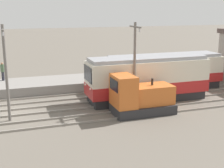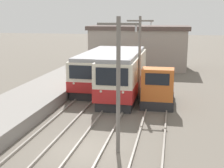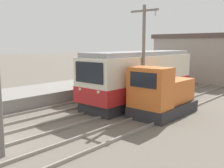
{
  "view_description": "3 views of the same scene",
  "coord_description": "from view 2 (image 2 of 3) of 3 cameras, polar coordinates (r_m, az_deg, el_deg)",
  "views": [
    {
      "loc": [
        23.52,
        0.15,
        7.69
      ],
      "look_at": [
        -0.04,
        8.13,
        1.59
      ],
      "focal_mm": 50.0,
      "sensor_mm": 36.0,
      "label": 1
    },
    {
      "loc": [
        4.18,
        -14.25,
        6.68
      ],
      "look_at": [
        -0.42,
        9.27,
        1.41
      ],
      "focal_mm": 50.0,
      "sensor_mm": 36.0,
      "label": 2
    },
    {
      "loc": [
        11.12,
        -4.41,
        4.25
      ],
      "look_at": [
        0.57,
        7.65,
        1.82
      ],
      "focal_mm": 42.0,
      "sensor_mm": 36.0,
      "label": 3
    }
  ],
  "objects": [
    {
      "name": "catenary_mast_near",
      "position": [
        14.76,
        1.19,
        0.53
      ],
      "size": [
        2.0,
        0.2,
        6.66
      ],
      "color": "slate",
      "rests_on": "ground"
    },
    {
      "name": "track_center",
      "position": [
        16.2,
        -4.23,
        -11.72
      ],
      "size": [
        1.54,
        60.0,
        0.14
      ],
      "color": "gray",
      "rests_on": "ground"
    },
    {
      "name": "shunting_locomotive",
      "position": [
        24.1,
        8.44,
        -0.87
      ],
      "size": [
        2.4,
        4.59,
        3.0
      ],
      "color": "#28282B",
      "rests_on": "ground"
    },
    {
      "name": "track_right",
      "position": [
        15.74,
        6.63,
        -12.53
      ],
      "size": [
        1.54,
        60.0,
        0.14
      ],
      "color": "gray",
      "rests_on": "ground"
    },
    {
      "name": "track_left",
      "position": [
        17.11,
        -13.48,
        -10.7
      ],
      "size": [
        1.54,
        60.0,
        0.14
      ],
      "color": "gray",
      "rests_on": "ground"
    },
    {
      "name": "station_building",
      "position": [
        40.67,
        4.95,
        6.78
      ],
      "size": [
        12.6,
        6.3,
        5.43
      ],
      "color": "gray",
      "rests_on": "ground"
    },
    {
      "name": "commuter_train_center",
      "position": [
        26.24,
        2.14,
        1.52
      ],
      "size": [
        2.84,
        10.44,
        3.75
      ],
      "color": "#28282B",
      "rests_on": "ground"
    },
    {
      "name": "commuter_train_left",
      "position": [
        29.81,
        -2.25,
        2.54
      ],
      "size": [
        2.84,
        11.44,
        3.39
      ],
      "color": "#28282B",
      "rests_on": "ground"
    },
    {
      "name": "ground_plane",
      "position": [
        16.28,
        -4.92,
        -11.88
      ],
      "size": [
        200.0,
        200.0,
        0.0
      ],
      "primitive_type": "plane",
      "color": "#665E54"
    },
    {
      "name": "catenary_mast_mid",
      "position": [
        23.95,
        5.07,
        5.06
      ],
      "size": [
        2.0,
        0.2,
        6.66
      ],
      "color": "slate",
      "rests_on": "ground"
    }
  ]
}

